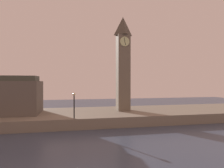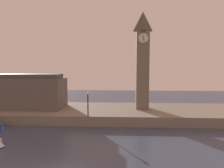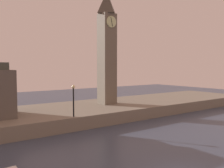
% 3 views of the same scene
% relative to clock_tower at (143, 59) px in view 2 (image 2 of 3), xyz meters
% --- Properties ---
extents(far_embankment, '(70.00, 12.00, 1.50)m').
position_rel_clock_tower_xyz_m(far_embankment, '(-8.06, -0.35, -9.11)').
color(far_embankment, slate).
rests_on(far_embankment, ground).
extents(clock_tower, '(2.31, 2.36, 16.18)m').
position_rel_clock_tower_xyz_m(clock_tower, '(0.00, 0.00, 0.00)').
color(clock_tower, '#6B6051').
rests_on(clock_tower, far_embankment).
extents(parliament_hall, '(16.27, 6.15, 9.63)m').
position_rel_clock_tower_xyz_m(parliament_hall, '(-22.02, -0.23, -5.48)').
color(parliament_hall, '#5B544C').
rests_on(parliament_hall, far_embankment).
extents(streetlamp, '(0.36, 0.36, 3.45)m').
position_rel_clock_tower_xyz_m(streetlamp, '(-8.35, -5.71, -6.18)').
color(streetlamp, black).
rests_on(streetlamp, far_embankment).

